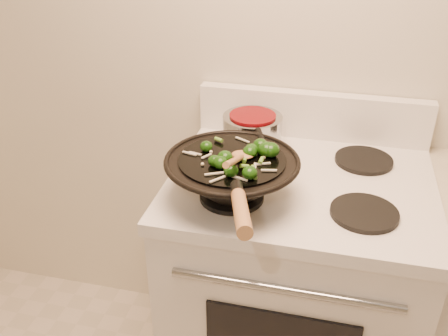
# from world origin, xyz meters

# --- Properties ---
(stove) EXTENTS (0.78, 0.67, 1.08)m
(stove) POSITION_xyz_m (-0.24, 1.17, 0.47)
(stove) COLOR white
(stove) RESTS_ON ground
(wok) EXTENTS (0.37, 0.60, 0.20)m
(wok) POSITION_xyz_m (-0.42, 1.02, 1.00)
(wok) COLOR black
(wok) RESTS_ON stove
(stirfry) EXTENTS (0.27, 0.27, 0.04)m
(stirfry) POSITION_xyz_m (-0.38, 1.02, 1.06)
(stirfry) COLOR #123909
(stirfry) RESTS_ON wok
(wooden_spoon) EXTENTS (0.06, 0.27, 0.11)m
(wooden_spoon) POSITION_xyz_m (-0.39, 0.96, 1.08)
(wooden_spoon) COLOR #A56F41
(wooden_spoon) RESTS_ON wok
(saucepan) EXTENTS (0.19, 0.30, 0.11)m
(saucepan) POSITION_xyz_m (-0.42, 1.32, 0.99)
(saucepan) COLOR #989BA0
(saucepan) RESTS_ON stove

